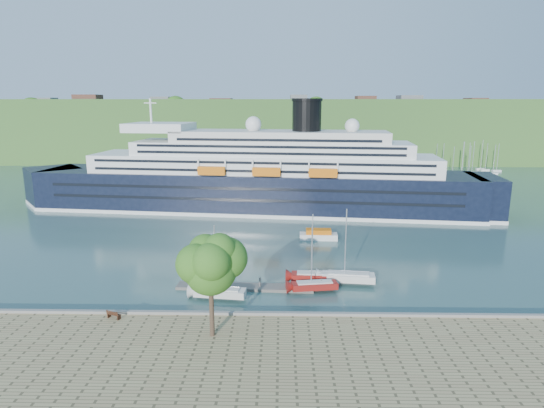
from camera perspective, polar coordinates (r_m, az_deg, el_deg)
The scene contains 12 objects.
ground at distance 50.40m, azimuth -2.79°, elevation -14.61°, with size 400.00×400.00×0.00m, color #2E5250.
far_hillside at distance 190.01m, azimuth 0.18°, elevation 9.37°, with size 400.00×50.00×24.00m, color #355E25.
quay_coping at distance 49.70m, azimuth -2.82°, elevation -13.54°, with size 220.00×0.50×0.30m, color slate.
cruise_ship at distance 97.51m, azimuth -2.31°, elevation 6.12°, with size 106.29×15.48×23.87m, color black, non-canonical shape.
park_bench at distance 51.44m, azimuth -19.23°, elevation -12.90°, with size 1.56×0.64×1.00m, color #432313, non-canonical shape.
promenade_tree at distance 43.82m, azimuth -7.69°, elevation -9.59°, with size 6.73×6.73×11.15m, color #29631A, non-canonical shape.
floating_pontoon at distance 58.53m, azimuth -3.42°, elevation -10.37°, with size 17.31×2.12×0.38m, color #67645C, non-canonical shape.
sailboat_white_near at distance 54.22m, azimuth -6.65°, elevation -7.59°, with size 6.79×1.88×8.76m, color silver, non-canonical shape.
sailboat_red at distance 58.81m, azimuth 5.53°, elevation -5.88°, with size 6.85×1.90×8.85m, color maroon, non-canonical shape.
sailboat_white_far at distance 58.91m, azimuth 9.69°, elevation -5.60°, with size 7.42×2.06×9.58m, color silver, non-canonical shape.
tender_launch at distance 78.47m, azimuth 5.86°, elevation -3.80°, with size 6.50×2.22×1.80m, color orange, non-canonical shape.
sailboat_extra at distance 56.34m, azimuth 5.42°, elevation -7.12°, with size 6.28×1.74×8.11m, color maroon, non-canonical shape.
Camera 1 is at (3.29, -44.65, 23.14)m, focal length 30.00 mm.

